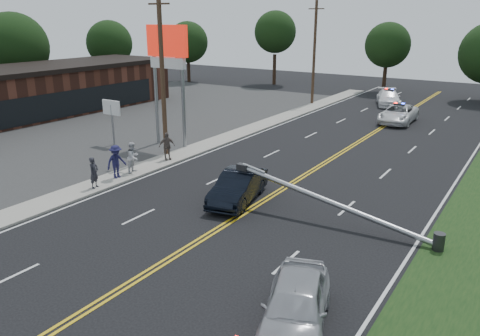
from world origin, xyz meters
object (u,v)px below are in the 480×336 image
Objects in this scene: waiting_sedan at (296,306)px; emergency_b at (389,98)px; pylon_sign at (168,57)px; emergency_a at (398,114)px; bystander_d at (167,146)px; small_sign at (112,111)px; utility_pole_far at (314,53)px; bystander_a at (94,173)px; bystander_b at (133,157)px; crashed_sedan at (238,187)px; bystander_c at (116,162)px; fallen_streetlight at (342,206)px; utility_pole_mid at (162,75)px.

emergency_b is (-8.21, 36.84, -0.01)m from waiting_sedan.
pylon_sign is at bearing 121.49° from waiting_sedan.
bystander_d is (-8.75, -18.97, 0.24)m from emergency_a.
waiting_sedan reaches higher than emergency_b.
small_sign is 22.71m from waiting_sedan.
emergency_a is 20.89m from bystander_d.
small_sign reaches higher than emergency_a.
utility_pole_far reaches higher than bystander_a.
small_sign is at bearing 26.10° from bystander_a.
emergency_b is 3.01× the size of bystander_d.
bystander_b is at bearing -68.37° from pylon_sign.
bystander_b is (-7.17, 0.20, 0.25)m from crashed_sedan.
bystander_a is 1.73m from bystander_c.
crashed_sedan is at bearing 113.67° from waiting_sedan.
bystander_d is at bearing 7.02° from bystander_c.
bystander_c is (-12.44, -1.02, 0.12)m from fallen_streetlight.
bystander_d reaches higher than waiting_sedan.
bystander_c is at bearing -87.99° from utility_pole_far.
waiting_sedan is at bearing -106.78° from bystander_c.
utility_pole_mid is 5.47× the size of bystander_c.
utility_pole_mid reaches higher than bystander_b.
fallen_streetlight is 14.58m from utility_pole_mid.
emergency_b is 27.19m from bystander_d.
small_sign is at bearing -150.26° from pylon_sign.
bystander_a reaches higher than waiting_sedan.
fallen_streetlight is (18.19, -4.00, -1.41)m from small_sign.
bystander_d is at bearing 144.69° from crashed_sedan.
pylon_sign reaches higher than waiting_sedan.
bystander_a is 2.93m from bystander_b.
bystander_c reaches higher than bystander_d.
bystander_c reaches higher than bystander_a.
bystander_a reaches higher than emergency_b.
pylon_sign is at bearing 7.64° from bystander_b.
emergency_a is 8.20m from emergency_b.
crashed_sedan is 22.06m from emergency_a.
fallen_streetlight is at bearing -74.59° from bystander_d.
emergency_a is at bearing 73.58° from crashed_sedan.
emergency_a is at bearing 80.79° from waiting_sedan.
waiting_sedan is 0.86× the size of emergency_b.
bystander_d is (5.76, -0.97, -1.35)m from small_sign.
pylon_sign reaches higher than bystander_c.
fallen_streetlight is at bearing -16.64° from utility_pole_mid.
small_sign reaches higher than bystander_c.
utility_pole_mid reaches higher than bystander_a.
waiting_sedan is at bearing -39.27° from pylon_sign.
pylon_sign is at bearing -129.47° from emergency_b.
bystander_b is at bearing 165.97° from crashed_sedan.
utility_pole_mid is 1.93× the size of emergency_b.
emergency_a is (9.71, 17.99, -4.34)m from utility_pole_mid.
crashed_sedan is at bearing -105.60° from bystander_b.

